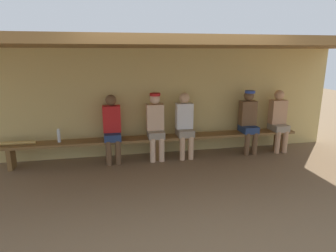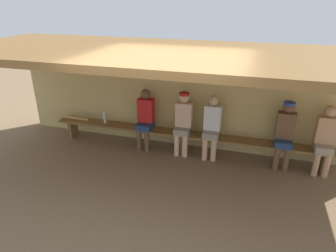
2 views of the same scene
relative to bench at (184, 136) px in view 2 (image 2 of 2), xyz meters
name	(u,v)px [view 2 (image 2 of 2)]	position (x,y,z in m)	size (l,w,h in m)	color
ground_plane	(162,193)	(0.00, -1.55, -0.39)	(24.00, 24.00, 0.00)	brown
back_wall	(190,98)	(0.00, 0.45, 0.71)	(8.00, 0.20, 2.20)	tan
dugout_roof	(174,54)	(0.00, -0.85, 1.87)	(8.00, 2.80, 0.12)	brown
bench	(184,136)	(0.00, 0.00, 0.00)	(6.00, 0.36, 0.46)	brown
player_with_sunglasses	(285,132)	(1.98, 0.00, 0.36)	(0.34, 0.42, 1.34)	navy
player_near_post	(325,137)	(2.69, 0.00, 0.34)	(0.34, 0.42, 1.34)	gray
player_in_white	(145,117)	(-0.88, 0.00, 0.34)	(0.34, 0.42, 1.34)	navy
player_leftmost	(212,124)	(0.58, 0.00, 0.34)	(0.34, 0.42, 1.34)	gray
player_in_blue	(183,120)	(-0.02, 0.00, 0.36)	(0.34, 0.42, 1.34)	gray
water_bottle_green	(105,118)	(-1.88, 0.02, 0.20)	(0.06, 0.06, 0.26)	silver
baseball_bat	(73,118)	(-2.72, 0.00, 0.11)	(0.07, 0.07, 0.85)	tan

